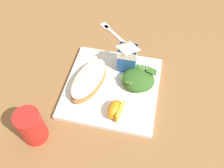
{
  "coord_description": "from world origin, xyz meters",
  "views": [
    {
      "loc": [
        0.09,
        -0.42,
        0.62
      ],
      "look_at": [
        0.0,
        0.0,
        0.03
      ],
      "focal_mm": 39.01,
      "sensor_mm": 36.0,
      "label": 1
    }
  ],
  "objects_px": {
    "orange_wedge_front": "(115,109)",
    "cheesy_pizza_bread": "(89,81)",
    "white_plate": "(112,87)",
    "milk_carton": "(127,55)",
    "metal_fork": "(115,34)",
    "green_salad_pile": "(138,79)",
    "drinking_red_cup": "(32,127)"
  },
  "relations": [
    {
      "from": "white_plate",
      "to": "drinking_red_cup",
      "type": "xyz_separation_m",
      "value": [
        -0.17,
        -0.2,
        0.05
      ]
    },
    {
      "from": "milk_carton",
      "to": "drinking_red_cup",
      "type": "relative_size",
      "value": 1.02
    },
    {
      "from": "cheesy_pizza_bread",
      "to": "green_salad_pile",
      "type": "relative_size",
      "value": 1.72
    },
    {
      "from": "green_salad_pile",
      "to": "drinking_red_cup",
      "type": "distance_m",
      "value": 0.33
    },
    {
      "from": "green_salad_pile",
      "to": "milk_carton",
      "type": "relative_size",
      "value": 0.97
    },
    {
      "from": "white_plate",
      "to": "green_salad_pile",
      "type": "bearing_deg",
      "value": 19.73
    },
    {
      "from": "green_salad_pile",
      "to": "milk_carton",
      "type": "distance_m",
      "value": 0.08
    },
    {
      "from": "white_plate",
      "to": "orange_wedge_front",
      "type": "xyz_separation_m",
      "value": [
        0.03,
        -0.09,
        0.03
      ]
    },
    {
      "from": "white_plate",
      "to": "drinking_red_cup",
      "type": "distance_m",
      "value": 0.26
    },
    {
      "from": "cheesy_pizza_bread",
      "to": "drinking_red_cup",
      "type": "relative_size",
      "value": 1.7
    },
    {
      "from": "white_plate",
      "to": "drinking_red_cup",
      "type": "height_order",
      "value": "drinking_red_cup"
    },
    {
      "from": "green_salad_pile",
      "to": "drinking_red_cup",
      "type": "bearing_deg",
      "value": -137.4
    },
    {
      "from": "white_plate",
      "to": "green_salad_pile",
      "type": "xyz_separation_m",
      "value": [
        0.07,
        0.03,
        0.03
      ]
    },
    {
      "from": "metal_fork",
      "to": "green_salad_pile",
      "type": "bearing_deg",
      "value": -61.42
    },
    {
      "from": "milk_carton",
      "to": "drinking_red_cup",
      "type": "xyz_separation_m",
      "value": [
        -0.2,
        -0.28,
        -0.02
      ]
    },
    {
      "from": "white_plate",
      "to": "orange_wedge_front",
      "type": "bearing_deg",
      "value": -72.15
    },
    {
      "from": "milk_carton",
      "to": "orange_wedge_front",
      "type": "relative_size",
      "value": 1.69
    },
    {
      "from": "green_salad_pile",
      "to": "cheesy_pizza_bread",
      "type": "bearing_deg",
      "value": -166.23
    },
    {
      "from": "orange_wedge_front",
      "to": "drinking_red_cup",
      "type": "distance_m",
      "value": 0.22
    },
    {
      "from": "milk_carton",
      "to": "white_plate",
      "type": "bearing_deg",
      "value": -110.13
    },
    {
      "from": "white_plate",
      "to": "milk_carton",
      "type": "xyz_separation_m",
      "value": [
        0.03,
        0.08,
        0.07
      ]
    },
    {
      "from": "orange_wedge_front",
      "to": "drinking_red_cup",
      "type": "relative_size",
      "value": 0.6
    },
    {
      "from": "milk_carton",
      "to": "drinking_red_cup",
      "type": "height_order",
      "value": "milk_carton"
    },
    {
      "from": "milk_carton",
      "to": "metal_fork",
      "type": "xyz_separation_m",
      "value": [
        -0.07,
        0.16,
        -0.07
      ]
    },
    {
      "from": "white_plate",
      "to": "metal_fork",
      "type": "distance_m",
      "value": 0.25
    },
    {
      "from": "green_salad_pile",
      "to": "metal_fork",
      "type": "distance_m",
      "value": 0.25
    },
    {
      "from": "green_salad_pile",
      "to": "metal_fork",
      "type": "height_order",
      "value": "green_salad_pile"
    },
    {
      "from": "green_salad_pile",
      "to": "milk_carton",
      "type": "bearing_deg",
      "value": 128.83
    },
    {
      "from": "metal_fork",
      "to": "orange_wedge_front",
      "type": "bearing_deg",
      "value": -77.68
    },
    {
      "from": "orange_wedge_front",
      "to": "cheesy_pizza_bread",
      "type": "bearing_deg",
      "value": 140.27
    },
    {
      "from": "milk_carton",
      "to": "metal_fork",
      "type": "bearing_deg",
      "value": 114.52
    },
    {
      "from": "green_salad_pile",
      "to": "metal_fork",
      "type": "xyz_separation_m",
      "value": [
        -0.12,
        0.22,
        -0.03
      ]
    }
  ]
}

